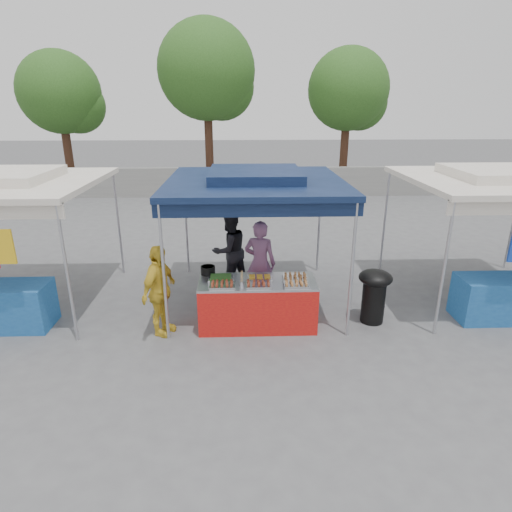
{
  "coord_description": "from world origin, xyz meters",
  "views": [
    {
      "loc": [
        -0.26,
        -6.81,
        3.71
      ],
      "look_at": [
        0.0,
        0.6,
        1.05
      ],
      "focal_mm": 30.0,
      "sensor_mm": 36.0,
      "label": 1
    }
  ],
  "objects_px": {
    "wok_burner": "(374,292)",
    "vendor_woman": "(260,263)",
    "cooking_pot": "(208,270)",
    "customer_person": "(159,291)",
    "vendor_table": "(257,303)",
    "helper_man": "(230,250)"
  },
  "relations": [
    {
      "from": "helper_man",
      "to": "customer_person",
      "type": "xyz_separation_m",
      "value": [
        -1.12,
        -1.9,
        -0.05
      ]
    },
    {
      "from": "helper_man",
      "to": "wok_burner",
      "type": "bearing_deg",
      "value": 112.25
    },
    {
      "from": "customer_person",
      "to": "vendor_table",
      "type": "bearing_deg",
      "value": -61.31
    },
    {
      "from": "vendor_table",
      "to": "cooking_pot",
      "type": "bearing_deg",
      "value": 158.71
    },
    {
      "from": "cooking_pot",
      "to": "vendor_woman",
      "type": "height_order",
      "value": "vendor_woman"
    },
    {
      "from": "helper_man",
      "to": "vendor_table",
      "type": "bearing_deg",
      "value": 71.13
    },
    {
      "from": "wok_burner",
      "to": "vendor_woman",
      "type": "relative_size",
      "value": 0.59
    },
    {
      "from": "vendor_table",
      "to": "wok_burner",
      "type": "xyz_separation_m",
      "value": [
        2.06,
        0.08,
        0.16
      ]
    },
    {
      "from": "cooking_pot",
      "to": "vendor_woman",
      "type": "distance_m",
      "value": 1.1
    },
    {
      "from": "customer_person",
      "to": "wok_burner",
      "type": "bearing_deg",
      "value": -64.31
    },
    {
      "from": "wok_burner",
      "to": "helper_man",
      "type": "xyz_separation_m",
      "value": [
        -2.57,
        1.6,
        0.25
      ]
    },
    {
      "from": "cooking_pot",
      "to": "vendor_woman",
      "type": "bearing_deg",
      "value": 30.51
    },
    {
      "from": "vendor_table",
      "to": "helper_man",
      "type": "relative_size",
      "value": 1.2
    },
    {
      "from": "vendor_table",
      "to": "wok_burner",
      "type": "distance_m",
      "value": 2.07
    },
    {
      "from": "cooking_pot",
      "to": "customer_person",
      "type": "height_order",
      "value": "customer_person"
    },
    {
      "from": "vendor_woman",
      "to": "helper_man",
      "type": "height_order",
      "value": "vendor_woman"
    },
    {
      "from": "vendor_table",
      "to": "cooking_pot",
      "type": "distance_m",
      "value": 1.05
    },
    {
      "from": "vendor_woman",
      "to": "customer_person",
      "type": "bearing_deg",
      "value": 49.77
    },
    {
      "from": "wok_burner",
      "to": "vendor_woman",
      "type": "height_order",
      "value": "vendor_woman"
    },
    {
      "from": "cooking_pot",
      "to": "wok_burner",
      "type": "relative_size",
      "value": 0.26
    },
    {
      "from": "vendor_table",
      "to": "vendor_woman",
      "type": "xyz_separation_m",
      "value": [
        0.08,
        0.89,
        0.41
      ]
    },
    {
      "from": "cooking_pot",
      "to": "customer_person",
      "type": "xyz_separation_m",
      "value": [
        -0.77,
        -0.55,
        -0.14
      ]
    }
  ]
}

